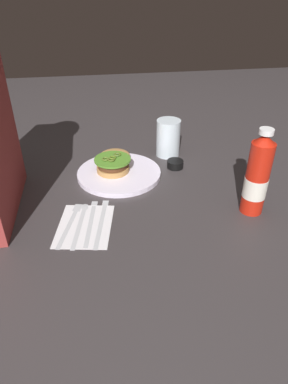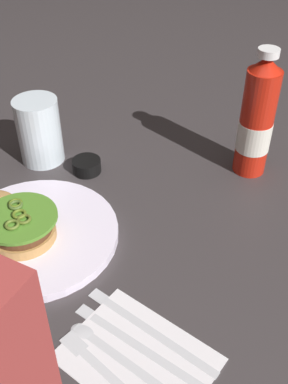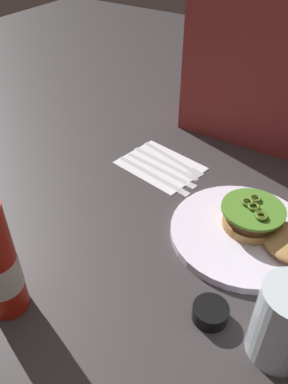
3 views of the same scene
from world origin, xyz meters
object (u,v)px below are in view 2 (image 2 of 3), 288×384
object	(u,v)px
spoon_utensil	(113,352)
burger_sandwich	(8,220)
dinner_plate	(35,234)
water_glass	(39,131)
napkin	(138,358)
steak_knife	(142,324)
fork_utensil	(106,372)
condiment_cup	(87,166)
butter_knife	(129,339)
ketchup_bottle	(256,121)

from	to	relation	value
spoon_utensil	burger_sandwich	bearing A→B (deg)	-23.12
dinner_plate	water_glass	world-z (taller)	water_glass
dinner_plate	water_glass	size ratio (longest dim) A/B	2.08
napkin	steak_knife	size ratio (longest dim) A/B	0.88
dinner_plate	fork_utensil	distance (m)	0.28
burger_sandwich	water_glass	size ratio (longest dim) A/B	1.50
condiment_cup	fork_utensil	distance (m)	0.44
burger_sandwich	spoon_utensil	world-z (taller)	burger_sandwich
burger_sandwich	water_glass	world-z (taller)	water_glass
burger_sandwich	spoon_utensil	distance (m)	0.29
fork_utensil	butter_knife	bearing A→B (deg)	-92.85
napkin	butter_knife	size ratio (longest dim) A/B	0.92
steak_knife	spoon_utensil	xyz separation A→B (m)	(0.01, 0.06, 0.00)
condiment_cup	butter_knife	bearing A→B (deg)	130.92
water_glass	steak_knife	xyz separation A→B (m)	(-0.37, 0.27, -0.06)
butter_knife	spoon_utensil	world-z (taller)	same
butter_knife	spoon_utensil	xyz separation A→B (m)	(0.01, 0.03, -0.00)
dinner_plate	burger_sandwich	xyz separation A→B (m)	(0.04, 0.01, 0.03)
water_glass	butter_knife	xyz separation A→B (m)	(-0.36, 0.30, -0.06)
water_glass	fork_utensil	size ratio (longest dim) A/B	0.69
condiment_cup	fork_utensil	size ratio (longest dim) A/B	0.29
dinner_plate	fork_utensil	world-z (taller)	dinner_plate
ketchup_bottle	water_glass	world-z (taller)	ketchup_bottle
water_glass	butter_knife	bearing A→B (deg)	140.92
ketchup_bottle	water_glass	distance (m)	0.42
burger_sandwich	napkin	world-z (taller)	burger_sandwich
water_glass	butter_knife	world-z (taller)	water_glass
burger_sandwich	napkin	xyz separation A→B (m)	(-0.30, 0.10, -0.03)
ketchup_bottle	steak_knife	size ratio (longest dim) A/B	1.16
napkin	butter_knife	distance (m)	0.03
napkin	butter_knife	xyz separation A→B (m)	(0.02, -0.02, 0.00)
butter_knife	condiment_cup	bearing A→B (deg)	-49.08
water_glass	napkin	bearing A→B (deg)	141.01
condiment_cup	butter_knife	distance (m)	0.40
dinner_plate	steak_knife	size ratio (longest dim) A/B	1.30
ketchup_bottle	spoon_utensil	xyz separation A→B (m)	(0.03, 0.48, -0.11)
butter_knife	fork_utensil	bearing A→B (deg)	87.15
water_glass	spoon_utensil	xyz separation A→B (m)	(-0.36, 0.32, -0.06)
ketchup_bottle	condiment_cup	xyz separation A→B (m)	(0.29, 0.16, -0.10)
condiment_cup	fork_utensil	bearing A→B (deg)	125.95
napkin	burger_sandwich	bearing A→B (deg)	-19.35
dinner_plate	napkin	bearing A→B (deg)	155.34
dinner_plate	ketchup_bottle	bearing A→B (deg)	-126.19
spoon_utensil	dinner_plate	bearing A→B (deg)	-29.39
butter_knife	spoon_utensil	size ratio (longest dim) A/B	1.03
napkin	dinner_plate	bearing A→B (deg)	-24.66
water_glass	spoon_utensil	distance (m)	0.48
water_glass	condiment_cup	xyz separation A→B (m)	(-0.10, -0.00, -0.05)
ketchup_bottle	condiment_cup	bearing A→B (deg)	28.51
ketchup_bottle	butter_knife	size ratio (longest dim) A/B	1.21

